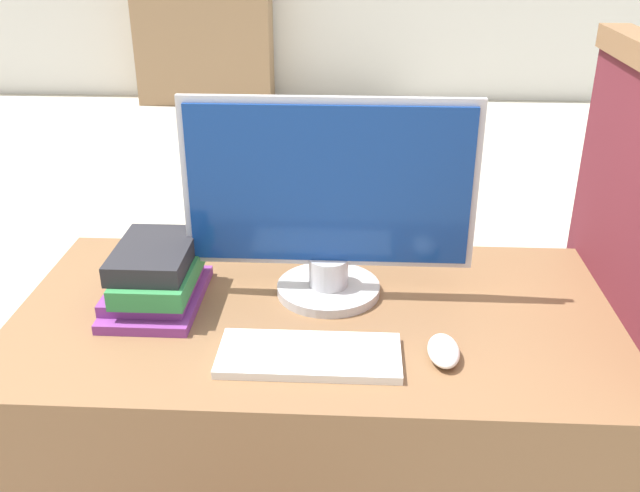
{
  "coord_description": "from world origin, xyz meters",
  "views": [
    {
      "loc": [
        0.08,
        -0.93,
        1.51
      ],
      "look_at": [
        0.01,
        0.3,
        0.92
      ],
      "focal_mm": 40.0,
      "sensor_mm": 36.0,
      "label": 1
    }
  ],
  "objects_px": {
    "keyboard": "(309,355)",
    "book_stack": "(156,276)",
    "monitor": "(329,201)",
    "mouse": "(444,351)"
  },
  "relations": [
    {
      "from": "monitor",
      "to": "book_stack",
      "type": "xyz_separation_m",
      "value": [
        -0.36,
        -0.06,
        -0.15
      ]
    },
    {
      "from": "monitor",
      "to": "keyboard",
      "type": "distance_m",
      "value": 0.33
    },
    {
      "from": "keyboard",
      "to": "mouse",
      "type": "relative_size",
      "value": 3.16
    },
    {
      "from": "monitor",
      "to": "book_stack",
      "type": "relative_size",
      "value": 2.21
    },
    {
      "from": "monitor",
      "to": "keyboard",
      "type": "bearing_deg",
      "value": -95.67
    },
    {
      "from": "keyboard",
      "to": "mouse",
      "type": "xyz_separation_m",
      "value": [
        0.25,
        0.02,
        0.01
      ]
    },
    {
      "from": "keyboard",
      "to": "book_stack",
      "type": "bearing_deg",
      "value": 149.41
    },
    {
      "from": "mouse",
      "to": "book_stack",
      "type": "bearing_deg",
      "value": 162.74
    },
    {
      "from": "mouse",
      "to": "book_stack",
      "type": "height_order",
      "value": "book_stack"
    },
    {
      "from": "keyboard",
      "to": "book_stack",
      "type": "height_order",
      "value": "book_stack"
    }
  ]
}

